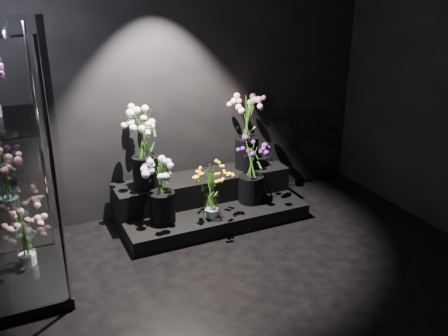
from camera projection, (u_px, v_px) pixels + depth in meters
floor at (286, 308)px, 3.74m from camera, size 4.00×4.00×0.00m
wall_back at (186, 74)px, 4.90m from camera, size 4.00×0.00×4.00m
display_riser at (207, 201)px, 5.08m from camera, size 1.82×0.81×0.40m
display_case at (11, 170)px, 3.63m from camera, size 0.55×0.91×2.01m
bouquet_orange_bells at (211, 191)px, 4.69m from camera, size 0.33×0.33×0.52m
bouquet_lilac at (161, 186)px, 4.56m from camera, size 0.39×0.39×0.62m
bouquet_purple at (251, 170)px, 4.98m from camera, size 0.44×0.44×0.63m
bouquet_cream_roses at (144, 144)px, 4.65m from camera, size 0.45×0.45×0.76m
bouquet_pink_roses at (247, 127)px, 5.13m from camera, size 0.38×0.38×0.77m
bouquet_case_pink at (6, 177)px, 3.47m from camera, size 0.34×0.34×0.45m
bouquet_case_base_pink at (24, 236)px, 4.03m from camera, size 0.30×0.30×0.51m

